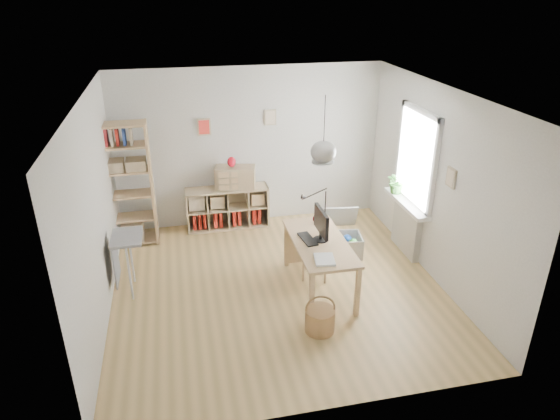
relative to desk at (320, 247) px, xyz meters
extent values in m
plane|color=tan|center=(-0.55, 0.15, -0.66)|extent=(4.50, 4.50, 0.00)
plane|color=white|center=(-0.55, 2.40, 0.69)|extent=(4.50, 0.00, 4.50)
plane|color=white|center=(-0.55, -2.10, 0.69)|extent=(4.50, 0.00, 4.50)
plane|color=white|center=(-2.80, 0.15, 0.69)|extent=(0.00, 4.50, 4.50)
plane|color=white|center=(1.70, 0.15, 0.69)|extent=(0.00, 4.50, 4.50)
plane|color=silver|center=(-0.55, 0.15, 2.04)|extent=(4.50, 4.50, 0.00)
cylinder|color=black|center=(0.00, 0.00, 1.70)|extent=(0.01, 0.01, 0.68)
ellipsoid|color=beige|center=(0.00, 0.00, 1.34)|extent=(0.32, 0.32, 0.27)
cube|color=white|center=(1.69, 0.75, 0.89)|extent=(0.03, 1.00, 1.30)
cube|color=white|center=(1.66, 0.21, 0.89)|extent=(0.06, 0.08, 1.46)
cube|color=white|center=(1.66, 1.29, 0.89)|extent=(0.06, 0.08, 1.46)
cube|color=white|center=(1.66, 0.75, 1.58)|extent=(0.06, 1.16, 0.08)
cube|color=white|center=(1.66, 0.75, 0.20)|extent=(0.06, 1.16, 0.08)
cube|color=beige|center=(1.64, 0.75, -0.26)|extent=(0.10, 0.80, 0.80)
cube|color=white|center=(1.59, 0.75, 0.17)|extent=(0.22, 1.20, 0.06)
cube|color=tan|center=(0.00, 0.00, 0.07)|extent=(0.70, 1.50, 0.04)
cube|color=tan|center=(-0.30, -0.70, -0.30)|extent=(0.06, 0.06, 0.71)
cube|color=tan|center=(-0.30, 0.70, -0.30)|extent=(0.06, 0.06, 0.71)
cube|color=tan|center=(0.30, -0.70, -0.30)|extent=(0.06, 0.06, 0.71)
cube|color=tan|center=(0.30, 0.70, -0.30)|extent=(0.06, 0.06, 0.71)
cube|color=tan|center=(-1.00, 2.19, -0.64)|extent=(1.40, 0.38, 0.03)
cube|color=tan|center=(-1.00, 2.19, 0.05)|extent=(1.40, 0.38, 0.03)
cube|color=tan|center=(-1.69, 2.19, -0.30)|extent=(0.03, 0.38, 0.72)
cube|color=tan|center=(-0.32, 2.19, -0.30)|extent=(0.03, 0.38, 0.72)
cube|color=tan|center=(-1.00, 2.37, -0.30)|extent=(1.40, 0.02, 0.72)
cube|color=maroon|center=(-1.58, 2.21, -0.47)|extent=(0.06, 0.26, 0.30)
cube|color=maroon|center=(-1.49, 2.21, -0.47)|extent=(0.05, 0.26, 0.30)
cube|color=maroon|center=(-1.41, 2.21, -0.47)|extent=(0.05, 0.26, 0.30)
cube|color=maroon|center=(-1.22, 2.21, -0.47)|extent=(0.05, 0.26, 0.30)
cube|color=maroon|center=(-1.13, 2.21, -0.47)|extent=(0.05, 0.26, 0.30)
cube|color=maroon|center=(-0.90, 2.21, -0.47)|extent=(0.06, 0.26, 0.30)
cube|color=maroon|center=(-0.81, 2.21, -0.47)|extent=(0.06, 0.26, 0.30)
cube|color=maroon|center=(-0.55, 2.21, -0.47)|extent=(0.06, 0.26, 0.30)
cube|color=maroon|center=(-0.46, 2.21, -0.47)|extent=(0.05, 0.26, 0.30)
cube|color=tan|center=(-2.96, 1.95, 0.34)|extent=(0.04, 0.38, 2.00)
cube|color=tan|center=(-2.20, 1.95, 0.34)|extent=(0.04, 0.38, 2.00)
cube|color=tan|center=(-2.58, 1.95, -0.61)|extent=(0.76, 0.38, 0.03)
cube|color=tan|center=(-2.58, 1.95, -0.21)|extent=(0.76, 0.38, 0.03)
cube|color=tan|center=(-2.58, 1.95, 0.19)|extent=(0.76, 0.38, 0.03)
cube|color=tan|center=(-2.58, 1.95, 0.59)|extent=(0.76, 0.38, 0.03)
cube|color=tan|center=(-2.58, 1.95, 0.99)|extent=(0.76, 0.38, 0.03)
cube|color=tan|center=(-2.58, 1.95, 1.32)|extent=(0.76, 0.38, 0.03)
cube|color=navy|center=(-2.86, 1.95, 1.14)|extent=(0.04, 0.18, 0.26)
cube|color=maroon|center=(-2.78, 1.95, 1.14)|extent=(0.04, 0.18, 0.26)
cube|color=beige|center=(-2.70, 1.95, 1.14)|extent=(0.04, 0.18, 0.26)
cube|color=maroon|center=(-2.62, 1.95, 1.14)|extent=(0.04, 0.18, 0.26)
cube|color=navy|center=(-2.52, 1.95, 1.14)|extent=(0.04, 0.18, 0.26)
cube|color=beige|center=(-2.42, 1.95, 1.14)|extent=(0.04, 0.18, 0.26)
cube|color=gray|center=(-2.52, 0.50, 0.17)|extent=(0.40, 0.55, 0.04)
cylinder|color=beige|center=(-2.52, 0.28, -0.25)|extent=(0.03, 0.03, 0.82)
cylinder|color=beige|center=(-2.52, 0.72, -0.25)|extent=(0.03, 0.03, 0.82)
cube|color=gray|center=(-2.70, 0.50, -0.16)|extent=(0.02, 0.50, 0.62)
cube|color=gray|center=(0.04, 0.31, -0.27)|extent=(0.47, 0.47, 0.05)
cube|color=tan|center=(-0.16, 0.23, -0.47)|extent=(0.04, 0.04, 0.36)
cube|color=tan|center=(-0.04, 0.52, -0.47)|extent=(0.04, 0.04, 0.36)
cube|color=tan|center=(0.13, 0.11, -0.47)|extent=(0.04, 0.04, 0.36)
cube|color=tan|center=(0.25, 0.40, -0.47)|extent=(0.04, 0.04, 0.36)
cube|color=tan|center=(0.11, 0.47, -0.08)|extent=(0.35, 0.17, 0.33)
cylinder|color=#9C7546|center=(-0.24, -0.89, -0.51)|extent=(0.37, 0.37, 0.30)
torus|color=#9C7546|center=(-0.24, -0.89, -0.33)|extent=(0.37, 0.08, 0.37)
cube|color=silver|center=(0.60, 0.84, -0.65)|extent=(0.69, 0.53, 0.02)
cube|color=silver|center=(0.30, 0.89, -0.49)|extent=(0.09, 0.44, 0.33)
cube|color=silver|center=(0.91, 0.80, -0.49)|extent=(0.09, 0.44, 0.33)
cube|color=silver|center=(0.57, 0.64, -0.49)|extent=(0.63, 0.11, 0.33)
cube|color=silver|center=(0.63, 1.05, -0.49)|extent=(0.63, 0.11, 0.33)
cube|color=silver|center=(0.66, 1.23, -0.19)|extent=(0.66, 0.30, 0.41)
sphere|color=gold|center=(0.44, 0.80, -0.42)|extent=(0.14, 0.14, 0.14)
sphere|color=#1746A4|center=(0.72, 0.88, -0.42)|extent=(0.14, 0.14, 0.14)
sphere|color=#C94C19|center=(0.58, 0.83, -0.42)|extent=(0.14, 0.14, 0.14)
sphere|color=green|center=(0.76, 0.73, -0.42)|extent=(0.14, 0.14, 0.14)
cylinder|color=black|center=(0.02, 0.03, 0.10)|extent=(0.20, 0.20, 0.02)
cylinder|color=black|center=(0.02, 0.03, 0.16)|extent=(0.05, 0.05, 0.09)
cube|color=black|center=(0.02, 0.03, 0.37)|extent=(0.05, 0.51, 0.33)
cube|color=black|center=(-0.15, 0.08, 0.10)|extent=(0.20, 0.42, 0.02)
cylinder|color=black|center=(0.27, 0.67, 0.11)|extent=(0.06, 0.06, 0.04)
cylinder|color=black|center=(0.27, 0.67, 0.32)|extent=(0.02, 0.02, 0.40)
cone|color=black|center=(-0.07, 0.58, 0.50)|extent=(0.10, 0.07, 0.09)
sphere|color=#49090E|center=(0.12, 0.54, 0.16)|extent=(0.13, 0.13, 0.13)
cube|color=white|center=(-0.09, -0.50, 0.11)|extent=(0.29, 0.34, 0.03)
cube|color=tan|center=(-0.85, 2.19, 0.25)|extent=(0.71, 0.45, 0.38)
ellipsoid|color=maroon|center=(-0.90, 2.19, 0.53)|extent=(0.14, 0.14, 0.17)
imported|color=#2E6325|center=(1.57, 1.10, 0.39)|extent=(0.39, 0.36, 0.37)
camera|label=1|loc=(-1.76, -5.63, 3.27)|focal=32.00mm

